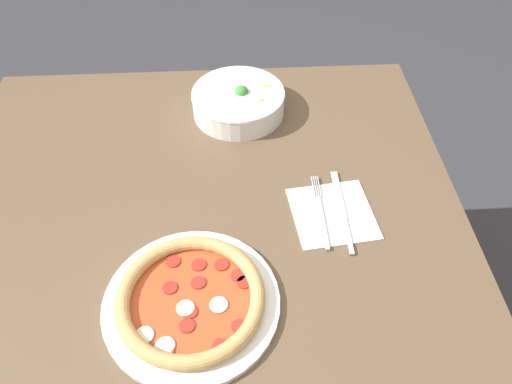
% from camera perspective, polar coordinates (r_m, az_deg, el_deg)
% --- Properties ---
extents(ground_plane, '(8.00, 8.00, 0.00)m').
position_cam_1_polar(ground_plane, '(1.63, -4.11, -19.71)').
color(ground_plane, '#333338').
extents(dining_table, '(1.06, 1.04, 0.73)m').
position_cam_1_polar(dining_table, '(1.08, -5.89, -6.56)').
color(dining_table, brown).
rests_on(dining_table, ground_plane).
extents(pizza, '(0.31, 0.31, 0.04)m').
position_cam_1_polar(pizza, '(0.88, -7.46, -12.15)').
color(pizza, white).
rests_on(pizza, dining_table).
extents(bowl, '(0.22, 0.22, 0.08)m').
position_cam_1_polar(bowl, '(1.22, -2.00, 10.40)').
color(bowl, white).
rests_on(bowl, dining_table).
extents(napkin, '(0.18, 0.18, 0.00)m').
position_cam_1_polar(napkin, '(1.02, 8.71, -2.25)').
color(napkin, white).
rests_on(napkin, dining_table).
extents(fork, '(0.01, 0.19, 0.00)m').
position_cam_1_polar(fork, '(1.01, 7.42, -2.26)').
color(fork, silver).
rests_on(fork, napkin).
extents(knife, '(0.01, 0.22, 0.01)m').
position_cam_1_polar(knife, '(1.01, 9.92, -2.48)').
color(knife, silver).
rests_on(knife, napkin).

